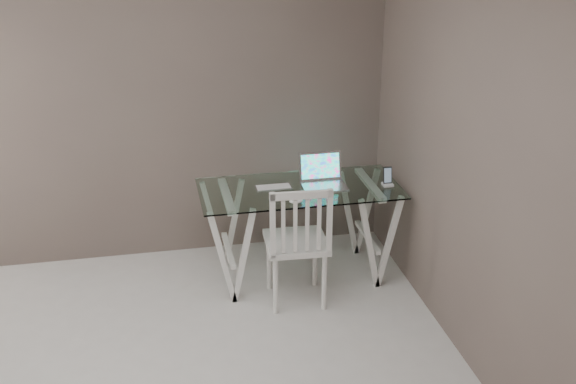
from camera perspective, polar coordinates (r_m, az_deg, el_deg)
The scene contains 7 objects.
room at distance 3.44m, azimuth -13.74°, elevation 3.53°, with size 4.50×4.52×2.71m.
desk at distance 5.54m, azimuth 0.90°, elevation -3.14°, with size 1.50×0.70×0.75m.
chair at distance 5.10m, azimuth 0.80°, elevation -3.80°, with size 0.45×0.45×0.95m.
laptop at distance 5.43m, azimuth 2.75°, elevation 1.12°, with size 0.33×0.28×0.23m.
keyboard at distance 5.39m, azimuth -1.16°, elevation 0.38°, with size 0.27×0.12×0.01m, color silver.
mouse at distance 5.13m, azimuth 0.63°, elevation -0.72°, with size 0.10×0.06×0.03m, color white.
phone_dock at distance 5.47m, azimuth 7.87°, elevation 0.91°, with size 0.08×0.08×0.14m.
Camera 1 is at (0.10, -3.23, 2.82)m, focal length 45.00 mm.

